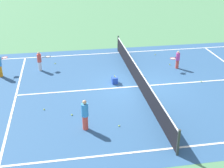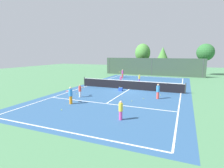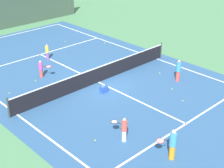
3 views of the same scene
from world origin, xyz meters
TOP-DOWN VIEW (x-y plane):
  - ground_plane at (0.00, 0.00)m, footprint 80.00×80.00m
  - court_surface at (0.00, 0.00)m, footprint 13.00×25.00m
  - tennis_net at (0.00, 0.00)m, footprint 11.90×0.10m
  - player_0 at (-0.14, 5.22)m, footprint 0.24×0.24m
  - player_2 at (-2.64, -7.52)m, footprint 0.85×0.65m
  - player_4 at (-3.17, -5.28)m, footprint 0.43×0.84m
  - player_5 at (3.63, -3.18)m, footprint 0.29×0.29m
  - player_6 at (-2.09, 2.94)m, footprint 0.64×0.78m
  - ball_crate at (-0.63, -1.19)m, footprint 0.40×0.31m
  - tennis_ball_0 at (-2.70, 2.73)m, footprint 0.07×0.07m
  - tennis_ball_1 at (0.04, 3.59)m, footprint 0.07×0.07m
  - tennis_ball_2 at (5.05, 4.96)m, footprint 0.07×0.07m
  - tennis_ball_4 at (-4.11, -4.43)m, footprint 0.07×0.07m
  - tennis_ball_5 at (3.68, -1.75)m, footprint 0.07×0.07m
  - tennis_ball_6 at (2.44, -3.69)m, footprint 0.07×0.07m
  - tennis_ball_7 at (-4.65, 2.36)m, footprint 0.07×0.07m
  - tennis_ball_8 at (1.74, -4.94)m, footprint 0.07×0.07m
  - tennis_ball_9 at (2.95, 7.36)m, footprint 0.07×0.07m

SIDE VIEW (x-z plane):
  - ground_plane at x=0.00m, z-range 0.00..0.00m
  - court_surface at x=0.00m, z-range 0.00..0.01m
  - tennis_ball_0 at x=-2.70m, z-range 0.00..0.07m
  - tennis_ball_1 at x=0.04m, z-range 0.00..0.07m
  - tennis_ball_2 at x=5.05m, z-range 0.00..0.07m
  - tennis_ball_4 at x=-4.11m, z-range 0.00..0.07m
  - tennis_ball_5 at x=3.68m, z-range 0.00..0.07m
  - tennis_ball_6 at x=2.44m, z-range 0.00..0.07m
  - tennis_ball_7 at x=-4.65m, z-range 0.00..0.07m
  - tennis_ball_8 at x=1.74m, z-range 0.00..0.07m
  - tennis_ball_9 at x=2.95m, z-range 0.00..0.07m
  - ball_crate at x=-0.63m, z-range -0.03..0.40m
  - tennis_net at x=0.00m, z-range -0.04..1.06m
  - player_0 at x=-0.14m, z-range 0.01..1.12m
  - player_6 at x=-2.09m, z-range 0.03..1.15m
  - player_4 at x=-3.17m, z-range 0.03..1.21m
  - player_5 at x=3.63m, z-range 0.02..1.38m
  - player_2 at x=-2.64m, z-range 0.03..1.43m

